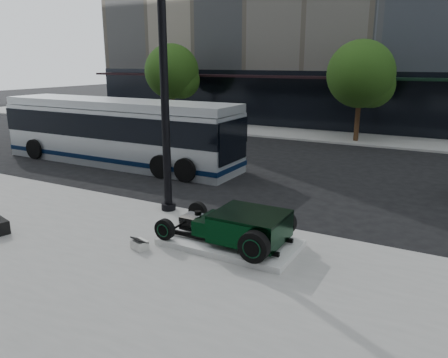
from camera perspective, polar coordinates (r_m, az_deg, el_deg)
The scene contains 8 objects.
ground at distance 15.10m, azimuth 2.27°, elevation -2.71°, with size 120.00×120.00×0.00m, color black.
sidewalk_far at distance 28.00m, azimuth 15.23°, elevation 5.24°, with size 70.00×4.00×0.12m, color gray.
street_trees at distance 26.49m, azimuth 17.76°, elevation 12.60°, with size 29.80×3.80×5.70m.
display_plinth at distance 11.16m, azimuth 0.82°, elevation -8.27°, with size 3.40×1.80×0.15m, color silver.
hot_rod at distance 10.82m, azimuth 2.39°, elevation -6.16°, with size 3.22×2.00×0.81m.
info_plaque at distance 11.12m, azimuth -10.97°, elevation -8.35°, with size 0.47×0.40×0.31m.
lamppost at distance 13.12m, azimuth -7.79°, elevation 11.71°, with size 0.45×0.45×8.12m.
transit_bus at distance 20.86m, azimuth -13.69°, elevation 6.07°, with size 12.12×2.88×2.92m.
Camera 1 is at (6.38, -12.88, 4.63)m, focal length 35.00 mm.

